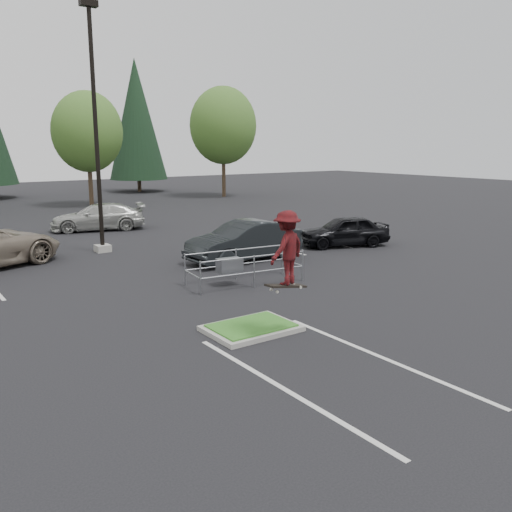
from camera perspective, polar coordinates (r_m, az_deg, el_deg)
ground at (r=13.60m, az=-0.50°, el=-7.88°), size 120.00×120.00×0.00m
grass_median at (r=13.57m, az=-0.50°, el=-7.57°), size 2.20×1.60×0.16m
stall_lines at (r=18.18m, az=-14.98°, el=-3.21°), size 22.62×17.60×0.01m
light_pole at (r=23.85m, az=-16.43°, el=11.25°), size 0.70×0.60×10.12m
decid_c at (r=42.51m, az=-17.34°, el=12.13°), size 5.12×5.12×8.38m
decid_d at (r=48.08m, az=-3.51°, el=13.30°), size 5.76×5.76×9.43m
conif_c at (r=54.43m, az=-12.46°, el=13.85°), size 5.50×5.50×12.50m
cart_corral at (r=17.76m, az=-2.42°, el=-0.94°), size 3.90×1.78×1.07m
skateboarder at (r=12.41m, az=3.22°, el=0.83°), size 1.25×0.95×1.87m
car_r_charc at (r=21.47m, az=-1.24°, el=1.59°), size 4.85×1.88×1.58m
car_r_black at (r=24.93m, az=9.32°, el=2.63°), size 4.37×2.95×1.38m
car_far_silver at (r=30.41m, az=-16.17°, el=3.98°), size 5.26×3.29×1.42m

